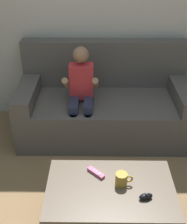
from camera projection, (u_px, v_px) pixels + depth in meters
name	position (u px, v px, depth m)	size (l,w,h in m)	color
wall_back	(100.00, 2.00, 2.87)	(4.90, 0.05, 2.50)	beige
couch	(104.00, 105.00, 3.04)	(1.70, 0.80, 0.90)	#56514C
person_seated_on_couch	(81.00, 92.00, 2.75)	(0.32, 0.39, 0.96)	#282D47
coffee_table	(110.00, 192.00, 1.97)	(0.86, 0.55, 0.38)	brown
game_remote_pink_near_edge	(96.00, 173.00, 2.05)	(0.13, 0.12, 0.03)	pink
nunchuk_black	(146.00, 196.00, 1.86)	(0.10, 0.07, 0.05)	black
coffee_mug	(122.00, 179.00, 1.95)	(0.12, 0.08, 0.09)	#B78C2D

